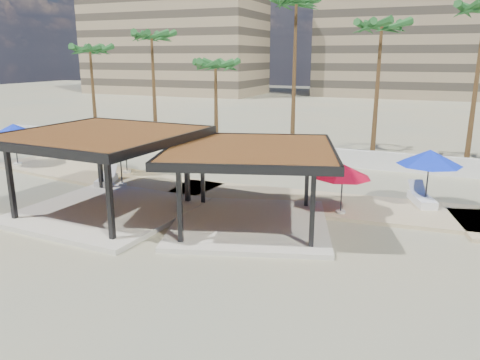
{
  "coord_description": "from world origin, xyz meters",
  "views": [
    {
      "loc": [
        6.96,
        -14.86,
        7.18
      ],
      "look_at": [
        -1.51,
        5.2,
        1.4
      ],
      "focal_mm": 35.0,
      "sensor_mm": 36.0,
      "label": 1
    }
  ],
  "objects_px": {
    "pavilion_west": "(103,165)",
    "umbrella_a": "(14,130)",
    "lounger_c": "(422,199)",
    "umbrella_c": "(343,171)",
    "lounger_a": "(107,180)",
    "pavilion_central": "(250,179)"
  },
  "relations": [
    {
      "from": "umbrella_c",
      "to": "pavilion_west",
      "type": "bearing_deg",
      "value": -159.46
    },
    {
      "from": "umbrella_c",
      "to": "lounger_a",
      "type": "relative_size",
      "value": 1.2
    },
    {
      "from": "pavilion_west",
      "to": "umbrella_a",
      "type": "relative_size",
      "value": 2.08
    },
    {
      "from": "pavilion_central",
      "to": "umbrella_a",
      "type": "height_order",
      "value": "pavilion_central"
    },
    {
      "from": "pavilion_west",
      "to": "lounger_c",
      "type": "xyz_separation_m",
      "value": [
        13.63,
        6.85,
        -1.92
      ]
    },
    {
      "from": "pavilion_central",
      "to": "lounger_c",
      "type": "height_order",
      "value": "pavilion_central"
    },
    {
      "from": "umbrella_a",
      "to": "lounger_a",
      "type": "height_order",
      "value": "umbrella_a"
    },
    {
      "from": "umbrella_a",
      "to": "umbrella_c",
      "type": "relative_size",
      "value": 1.35
    },
    {
      "from": "lounger_a",
      "to": "pavilion_west",
      "type": "bearing_deg",
      "value": -163.62
    },
    {
      "from": "umbrella_a",
      "to": "lounger_c",
      "type": "distance_m",
      "value": 25.28
    },
    {
      "from": "umbrella_a",
      "to": "lounger_c",
      "type": "xyz_separation_m",
      "value": [
        25.14,
        1.47,
        -2.14
      ]
    },
    {
      "from": "pavilion_west",
      "to": "umbrella_c",
      "type": "bearing_deg",
      "value": 23.6
    },
    {
      "from": "pavilion_central",
      "to": "lounger_a",
      "type": "bearing_deg",
      "value": 146.84
    },
    {
      "from": "pavilion_west",
      "to": "lounger_c",
      "type": "relative_size",
      "value": 3.23
    },
    {
      "from": "pavilion_west",
      "to": "lounger_a",
      "type": "relative_size",
      "value": 3.38
    },
    {
      "from": "lounger_c",
      "to": "lounger_a",
      "type": "bearing_deg",
      "value": 79.41
    },
    {
      "from": "lounger_c",
      "to": "pavilion_west",
      "type": "bearing_deg",
      "value": 96.04
    },
    {
      "from": "umbrella_c",
      "to": "umbrella_a",
      "type": "bearing_deg",
      "value": 175.96
    },
    {
      "from": "umbrella_a",
      "to": "lounger_a",
      "type": "relative_size",
      "value": 1.63
    },
    {
      "from": "pavilion_west",
      "to": "pavilion_central",
      "type": "bearing_deg",
      "value": 12.02
    },
    {
      "from": "umbrella_c",
      "to": "lounger_c",
      "type": "height_order",
      "value": "umbrella_c"
    },
    {
      "from": "pavilion_west",
      "to": "lounger_a",
      "type": "bearing_deg",
      "value": 131.1
    }
  ]
}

